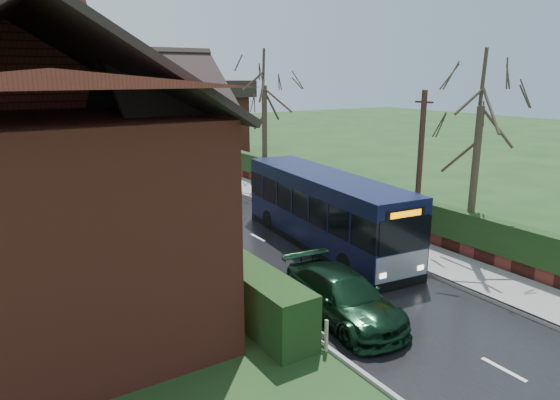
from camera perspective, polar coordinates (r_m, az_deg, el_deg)
ground at (r=17.47m, az=7.49°, el=-9.62°), size 140.00×140.00×0.00m
road at (r=25.46m, az=-7.04°, el=-1.90°), size 6.00×100.00×0.02m
pavement at (r=27.46m, az=0.97°, el=-0.47°), size 2.50×100.00×0.14m
kerb_right at (r=26.84m, az=-1.17°, el=-0.82°), size 0.12×100.00×0.14m
kerb_left at (r=24.37m, az=-13.53°, el=-2.84°), size 0.12×100.00×0.10m
front_hedge at (r=19.38m, az=-11.13°, el=-4.80°), size 1.20×16.00×1.60m
picket_fence at (r=19.75m, az=-9.06°, el=-5.41°), size 0.10×16.00×0.90m
right_wall_hedge at (r=28.10m, az=3.62°, el=1.83°), size 0.60×50.00×1.80m
brick_house at (r=17.23m, az=-26.57°, el=3.87°), size 9.30×14.60×10.30m
bus at (r=20.77m, az=5.12°, el=-1.25°), size 3.31×10.19×3.04m
car_silver at (r=22.30m, az=-11.20°, el=-2.36°), size 2.68×4.78×1.54m
car_green at (r=15.02m, az=7.17°, el=-10.85°), size 2.36×4.89×1.37m
car_distant at (r=50.43m, az=-22.26°, el=5.94°), size 2.89×4.52×1.41m
bus_stop_sign at (r=22.24m, az=9.03°, el=0.41°), size 0.11×0.41×2.71m
telegraph_pole at (r=20.69m, az=15.63°, el=3.18°), size 0.22×0.83×6.43m
tree_right_near at (r=20.24m, az=22.12°, el=11.06°), size 3.89×3.89×8.39m
tree_right_far at (r=32.13m, az=-1.82°, el=13.73°), size 4.69×4.69×9.06m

